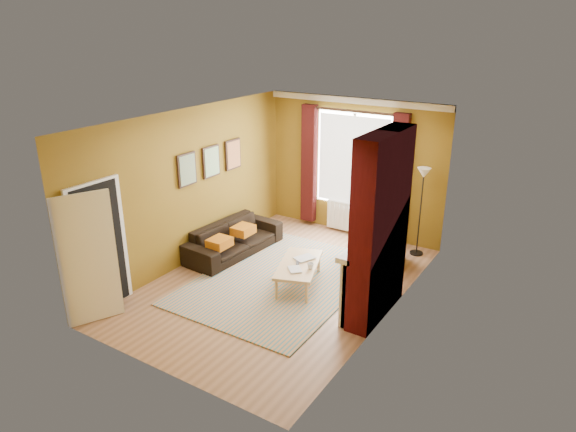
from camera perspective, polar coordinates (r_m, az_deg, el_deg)
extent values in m
plane|color=brown|center=(8.78, -0.88, -7.52)|extent=(5.50, 5.50, 0.00)
cube|color=brown|center=(10.51, 7.33, 5.38)|extent=(3.80, 0.02, 2.80)
cube|color=brown|center=(6.28, -14.87, -6.11)|extent=(3.80, 0.02, 2.80)
cube|color=brown|center=(7.41, 11.47, -1.56)|extent=(0.02, 5.50, 2.80)
cube|color=brown|center=(9.33, -10.76, 3.19)|extent=(0.02, 5.50, 2.80)
cube|color=silver|center=(7.85, -0.99, 10.77)|extent=(3.80, 5.50, 0.01)
cube|color=#44090D|center=(7.47, 10.22, -1.30)|extent=(0.35, 1.40, 2.80)
cube|color=white|center=(7.89, 8.52, -6.75)|extent=(0.12, 1.30, 1.10)
cube|color=white|center=(7.68, 8.39, -3.15)|extent=(0.22, 1.40, 0.08)
cube|color=white|center=(7.44, 6.50, -8.70)|extent=(0.16, 0.14, 1.04)
cube|color=white|center=(8.39, 10.02, -5.31)|extent=(0.16, 0.14, 1.04)
cube|color=black|center=(7.92, 8.68, -7.44)|extent=(0.06, 0.80, 0.90)
cube|color=black|center=(8.14, 8.39, -10.01)|extent=(0.20, 1.00, 0.06)
cube|color=white|center=(7.33, 7.37, -3.26)|extent=(0.03, 0.12, 0.16)
cube|color=black|center=(7.54, 8.18, -2.66)|extent=(0.03, 0.10, 0.14)
cylinder|color=black|center=(7.76, 8.95, -2.10)|extent=(0.10, 0.10, 0.12)
cube|color=black|center=(7.38, 9.08, 2.23)|extent=(0.03, 0.60, 0.75)
cube|color=#A46B37|center=(7.39, 8.94, 2.26)|extent=(0.01, 0.52, 0.66)
cube|color=white|center=(10.20, 7.58, 12.60)|extent=(3.80, 0.08, 0.12)
cube|color=white|center=(10.45, 7.30, 6.13)|extent=(1.60, 0.04, 1.90)
cube|color=white|center=(10.41, 7.20, 6.09)|extent=(1.50, 0.02, 1.80)
cube|color=white|center=(10.43, 7.25, 6.11)|extent=(0.06, 0.04, 1.90)
cube|color=#3B0D0D|center=(10.86, 2.35, 5.75)|extent=(0.30, 0.16, 2.50)
cube|color=#3B0D0D|center=(10.06, 12.08, 4.08)|extent=(0.30, 0.16, 2.50)
cylinder|color=black|center=(10.16, 7.33, 11.49)|extent=(2.30, 0.05, 0.05)
cube|color=white|center=(10.75, 6.85, -0.14)|extent=(1.00, 0.10, 0.60)
cube|color=white|center=(10.89, 4.58, 0.22)|extent=(0.04, 0.03, 0.56)
cube|color=white|center=(10.84, 5.09, 0.11)|extent=(0.04, 0.03, 0.56)
cube|color=white|center=(10.79, 5.61, 0.00)|extent=(0.04, 0.03, 0.56)
cube|color=white|center=(10.75, 6.13, -0.12)|extent=(0.04, 0.03, 0.56)
cube|color=white|center=(10.70, 6.66, -0.23)|extent=(0.04, 0.03, 0.56)
cube|color=white|center=(10.66, 7.19, -0.34)|extent=(0.04, 0.03, 0.56)
cube|color=white|center=(10.62, 7.73, -0.45)|extent=(0.04, 0.03, 0.56)
cube|color=white|center=(10.58, 8.26, -0.57)|extent=(0.04, 0.03, 0.56)
cube|color=white|center=(10.54, 8.81, -0.69)|extent=(0.04, 0.03, 0.56)
cube|color=black|center=(9.15, -11.19, 5.09)|extent=(0.04, 0.44, 0.58)
cube|color=gold|center=(9.13, -11.07, 5.06)|extent=(0.01, 0.38, 0.52)
cube|color=black|center=(9.61, -8.55, 6.01)|extent=(0.04, 0.44, 0.58)
cube|color=green|center=(9.59, -8.43, 5.99)|extent=(0.01, 0.38, 0.52)
cube|color=black|center=(10.09, -6.15, 6.84)|extent=(0.04, 0.44, 0.58)
cube|color=#BB382E|center=(10.08, -6.04, 6.82)|extent=(0.01, 0.38, 0.52)
cube|color=white|center=(8.18, -20.16, -3.33)|extent=(0.05, 0.94, 2.06)
cube|color=black|center=(8.16, -20.07, -3.37)|extent=(0.02, 0.80, 1.98)
cube|color=white|center=(7.84, -21.31, -4.54)|extent=(0.37, 0.74, 1.98)
imported|color=#447534|center=(7.99, 9.85, -0.89)|extent=(0.14, 0.10, 0.27)
cube|color=#A6570D|center=(9.24, -7.62, -2.95)|extent=(0.34, 0.40, 0.16)
cube|color=#A6570D|center=(9.74, -5.00, -1.56)|extent=(0.34, 0.40, 0.16)
cube|color=teal|center=(8.89, -0.88, -7.08)|extent=(2.59, 3.56, 0.02)
imported|color=black|center=(9.82, -6.02, -2.51)|extent=(0.95, 2.10, 0.60)
imported|color=black|center=(9.48, 9.76, -3.49)|extent=(1.24, 1.18, 0.63)
cube|color=#DAB67D|center=(8.56, 1.20, -5.44)|extent=(0.98, 1.36, 0.05)
cylinder|color=#DAB67D|center=(8.22, -1.30, -8.21)|extent=(0.07, 0.07, 0.36)
cylinder|color=#DAB67D|center=(8.13, 2.09, -8.58)|extent=(0.07, 0.07, 0.36)
cylinder|color=#DAB67D|center=(9.18, 0.40, -4.95)|extent=(0.07, 0.07, 0.36)
cylinder|color=#DAB67D|center=(9.10, 3.43, -5.24)|extent=(0.07, 0.07, 0.36)
cylinder|color=#9F7845|center=(10.00, 9.75, -2.70)|extent=(0.46, 0.46, 0.46)
cylinder|color=black|center=(10.15, 14.05, -4.00)|extent=(0.33, 0.33, 0.03)
cylinder|color=black|center=(9.85, 14.45, 0.22)|extent=(0.03, 0.03, 1.56)
cone|color=beige|center=(9.61, 14.88, 4.65)|extent=(0.33, 0.33, 0.19)
imported|color=#999999|center=(8.30, 0.10, -6.02)|extent=(0.32, 0.32, 0.02)
imported|color=#999999|center=(8.79, 1.39, -4.42)|extent=(0.35, 0.40, 0.02)
imported|color=#999999|center=(8.35, 2.51, -5.57)|extent=(0.15, 0.15, 0.10)
cube|color=#252528|center=(8.54, 1.07, -5.23)|extent=(0.12, 0.16, 0.02)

